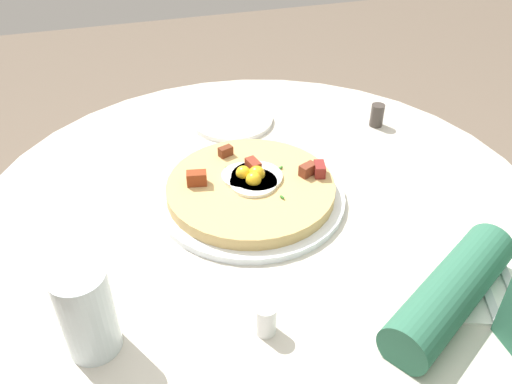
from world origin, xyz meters
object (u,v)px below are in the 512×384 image
object	(u,v)px
bread_plate	(232,120)
water_glass	(87,312)
salt_shaker	(266,319)
pepper_shaker	(377,115)
fork	(507,278)
pizza_plate	(251,196)
knife	(481,276)
dining_table	(261,271)
breakfast_pizza	(251,187)

from	to	relation	value
bread_plate	water_glass	bearing A→B (deg)	-31.21
salt_shaker	pepper_shaker	bearing A→B (deg)	139.64
water_glass	salt_shaker	xyz separation A→B (m)	(0.04, 0.22, -0.04)
fork	pizza_plate	bearing A→B (deg)	66.73
pizza_plate	knife	distance (m)	0.39
dining_table	fork	xyz separation A→B (m)	(0.27, 0.29, 0.17)
water_glass	pepper_shaker	world-z (taller)	water_glass
dining_table	breakfast_pizza	size ratio (longest dim) A/B	3.41
knife	pepper_shaker	world-z (taller)	pepper_shaker
pizza_plate	breakfast_pizza	world-z (taller)	breakfast_pizza
bread_plate	pepper_shaker	size ratio (longest dim) A/B	3.63
fork	bread_plate	bearing A→B (deg)	46.03
fork	breakfast_pizza	bearing A→B (deg)	66.51
pizza_plate	breakfast_pizza	size ratio (longest dim) A/B	1.13
bread_plate	pizza_plate	bearing A→B (deg)	-7.31
bread_plate	fork	bearing A→B (deg)	25.58
pizza_plate	knife	size ratio (longest dim) A/B	1.81
salt_shaker	dining_table	bearing A→B (deg)	164.51
pepper_shaker	dining_table	bearing A→B (deg)	-58.65
water_glass	pepper_shaker	bearing A→B (deg)	124.47
pizza_plate	fork	xyz separation A→B (m)	(0.29, 0.30, 0.00)
pepper_shaker	pizza_plate	bearing A→B (deg)	-62.04
water_glass	salt_shaker	bearing A→B (deg)	79.61
fork	knife	world-z (taller)	same
salt_shaker	pepper_shaker	xyz separation A→B (m)	(-0.45, 0.38, 0.00)
pizza_plate	dining_table	bearing A→B (deg)	41.10
bread_plate	knife	xyz separation A→B (m)	(0.55, 0.23, 0.00)
dining_table	fork	size ratio (longest dim) A/B	5.47
knife	pepper_shaker	distance (m)	0.45
breakfast_pizza	salt_shaker	distance (m)	0.29
fork	knife	xyz separation A→B (m)	(-0.01, -0.03, 0.00)
dining_table	fork	bearing A→B (deg)	46.57
fork	dining_table	bearing A→B (deg)	67.01
fork	pepper_shaker	size ratio (longest dim) A/B	3.76
pepper_shaker	water_glass	bearing A→B (deg)	-55.53
dining_table	salt_shaker	world-z (taller)	salt_shaker
bread_plate	breakfast_pizza	bearing A→B (deg)	-7.18
pizza_plate	water_glass	bearing A→B (deg)	-48.94
pizza_plate	fork	distance (m)	0.42
pepper_shaker	fork	bearing A→B (deg)	-2.68
dining_table	water_glass	xyz separation A→B (m)	(0.22, -0.29, 0.23)
salt_shaker	breakfast_pizza	bearing A→B (deg)	168.12
dining_table	knife	size ratio (longest dim) A/B	5.47
knife	salt_shaker	xyz separation A→B (m)	(0.00, -0.33, 0.02)
dining_table	breakfast_pizza	world-z (taller)	breakfast_pizza
water_glass	salt_shaker	world-z (taller)	water_glass
pizza_plate	bread_plate	distance (m)	0.27
knife	breakfast_pizza	bearing A→B (deg)	64.38
breakfast_pizza	knife	distance (m)	0.39
fork	water_glass	xyz separation A→B (m)	(-0.05, -0.58, 0.06)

